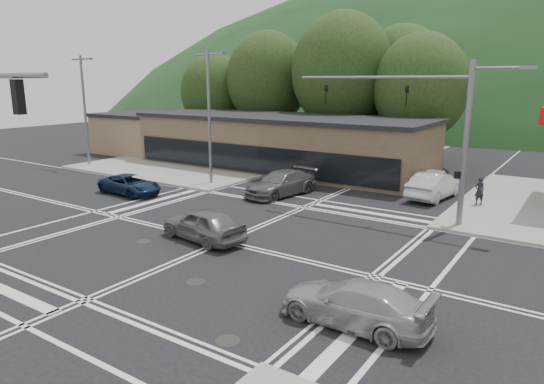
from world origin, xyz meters
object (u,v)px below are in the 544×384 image
Objects in this scene: car_queue_a at (435,185)px; car_queue_b at (436,179)px; car_silver_east at (355,303)px; pedestrian at (479,191)px; car_northbound at (281,183)px; car_grey_center at (203,224)px; car_blue_west at (130,184)px.

car_queue_a is 1.14× the size of car_queue_b.
pedestrian is (0.18, 16.49, 0.28)m from car_silver_east.
car_queue_b is at bearing 51.55° from car_northbound.
car_grey_center is 2.76× the size of pedestrian.
car_queue_a is (-2.50, 17.14, 0.14)m from car_silver_east.
car_queue_a is 2.43m from car_queue_b.
car_queue_a is at bearing -56.72° from car_blue_west.
car_grey_center is at bearing -110.08° from car_silver_east.
pedestrian is at bearing 153.98° from car_grey_center.
pedestrian is (2.68, -0.66, 0.13)m from car_queue_a.
pedestrian reaches higher than car_blue_west.
car_queue_b reaches higher than car_blue_west.
car_queue_b is at bearing -49.95° from car_blue_west.
car_northbound reaches higher than car_blue_west.
car_blue_west is at bearing -111.37° from car_silver_east.
car_silver_east is 16.59m from car_northbound.
pedestrian is at bearing 132.15° from car_queue_b.
car_northbound is 11.59m from pedestrian.
car_queue_a is 0.93× the size of car_northbound.
car_silver_east is at bearing 105.28° from car_queue_a.
car_queue_b is at bearing -68.70° from car_queue_a.
car_silver_east is 1.07× the size of car_queue_b.
car_blue_west is at bearing 31.69° from car_queue_b.
car_grey_center reaches higher than car_blue_west.
car_queue_b is 4.46m from pedestrian.
car_silver_east is at bearing 78.00° from car_grey_center.
car_blue_west is 0.84× the size of car_northbound.
car_silver_east is 19.74m from car_queue_b.
car_grey_center is 0.95× the size of car_silver_east.
pedestrian is (19.05, 8.90, 0.32)m from car_blue_west.
car_queue_a reaches higher than car_blue_west.
car_northbound is (-8.24, -4.50, -0.04)m from car_queue_a.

